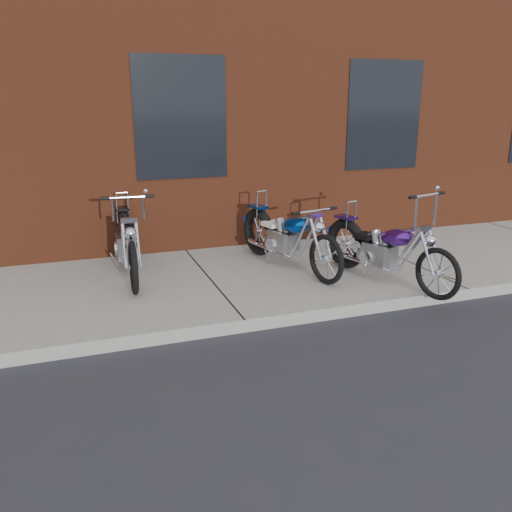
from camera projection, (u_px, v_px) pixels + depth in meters
name	position (u px, v px, depth m)	size (l,w,h in m)	color
ground	(245.00, 333.00, 5.97)	(120.00, 120.00, 0.00)	#262730
sidewalk	(210.00, 284.00, 7.31)	(22.00, 3.00, 0.15)	gray
building_brick	(131.00, 27.00, 12.08)	(22.00, 10.00, 8.00)	maroon
chopper_purple	(385.00, 252.00, 7.08)	(0.78, 2.18, 1.26)	black
chopper_blue	(287.00, 239.00, 7.67)	(0.74, 2.28, 1.00)	black
chopper_third	(128.00, 243.00, 7.43)	(0.57, 2.33, 1.18)	black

